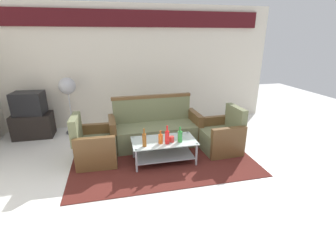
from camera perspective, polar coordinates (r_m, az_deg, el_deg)
The scene contains 15 objects.
ground_plane at distance 3.74m, azimuth 0.69°, elevation -13.88°, with size 14.00×14.00×0.00m, color white.
wall_back at distance 6.13m, azimuth -6.26°, elevation 14.35°, with size 6.52×0.19×2.80m.
rug at distance 4.51m, azimuth -1.36°, elevation -7.36°, with size 3.17×2.07×0.01m, color #511E19.
couch at distance 4.95m, azimuth -3.06°, elevation -0.84°, with size 1.82×0.79×0.96m.
armchair_left at distance 4.45m, azimuth -16.78°, elevation -4.63°, with size 0.72×0.78×0.85m.
armchair_right at distance 4.79m, azimuth 12.37°, elevation -2.41°, with size 0.73×0.79×0.85m.
coffee_table at distance 4.26m, azimuth -0.96°, elevation -5.10°, with size 1.10×0.60×0.40m.
bottle_orange at distance 4.06m, azimuth -1.74°, elevation -2.98°, with size 0.08×0.08×0.23m.
bottle_green at distance 4.12m, azimuth 2.83°, elevation -2.41°, with size 0.08×0.08×0.27m.
bottle_brown at distance 3.96m, azimuth -5.56°, elevation -3.21°, with size 0.07×0.07×0.31m.
bottle_red at distance 4.04m, azimuth -0.19°, elevation -2.57°, with size 0.07×0.07×0.32m.
cup at distance 4.13m, azimuth 0.89°, elevation -3.10°, with size 0.08×0.08×0.10m, color red.
tv_stand at distance 6.10m, azimuth -29.00°, elevation 0.13°, with size 0.80×0.50×0.52m, color black.
television at distance 5.97m, azimuth -29.80°, elevation 4.65°, with size 0.64×0.50×0.48m.
pedestal_fan at distance 5.78m, azimuth -22.45°, elevation 7.96°, with size 0.36×0.36×1.27m.
Camera 1 is at (-0.74, -3.00, 2.10)m, focal length 26.02 mm.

